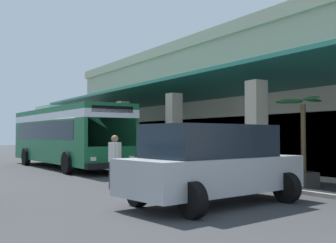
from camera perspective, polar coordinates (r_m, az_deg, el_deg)
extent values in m
plane|color=#38383A|center=(23.99, 7.42, -5.99)|extent=(120.00, 120.00, 0.00)
cube|color=#9E998E|center=(20.70, -3.40, -6.48)|extent=(36.90, 0.50, 0.12)
cube|color=#B2A88E|center=(26.75, 15.13, 1.45)|extent=(30.75, 13.27, 6.50)
cube|color=#C0B59A|center=(27.19, 15.07, 8.94)|extent=(31.05, 13.57, 0.60)
cube|color=#B2A88E|center=(32.49, -14.16, -1.73)|extent=(0.55, 0.55, 3.58)
cube|color=#B2A88E|center=(27.67, -10.85, -1.73)|extent=(0.55, 0.55, 3.58)
cube|color=#B2A88E|center=(22.97, -6.18, -1.71)|extent=(0.55, 0.55, 3.58)
cube|color=#B2A88E|center=(18.51, 0.82, -1.67)|extent=(0.55, 0.55, 3.58)
cube|color=#B2A88E|center=(14.49, 11.97, -1.55)|extent=(0.55, 0.55, 3.58)
cube|color=#19594C|center=(21.50, 0.05, 4.00)|extent=(30.75, 3.16, 0.82)
cube|color=#19232D|center=(22.30, 3.62, -2.71)|extent=(25.83, 0.08, 2.40)
cube|color=#196638|center=(22.84, -13.64, -1.83)|extent=(11.06, 2.83, 2.75)
cube|color=white|center=(22.86, -13.62, 0.49)|extent=(11.08, 2.85, 0.36)
cube|color=#19232D|center=(23.13, -13.89, -1.27)|extent=(9.30, 2.82, 0.90)
cube|color=#19232D|center=(17.81, -7.56, -1.44)|extent=(0.12, 2.24, 1.20)
cube|color=black|center=(17.83, -7.54, 1.67)|extent=(0.11, 1.94, 0.28)
cube|color=black|center=(17.73, -7.40, -5.97)|extent=(0.26, 2.45, 0.24)
cube|color=silver|center=(18.20, -4.98, -4.93)|extent=(0.07, 0.24, 0.16)
cube|color=silver|center=(17.41, -10.15, -5.04)|extent=(0.07, 0.24, 0.16)
cube|color=silver|center=(24.30, -14.82, 1.71)|extent=(2.45, 1.85, 0.24)
cylinder|color=black|center=(20.06, -6.63, -5.36)|extent=(1.00, 0.30, 1.00)
cylinder|color=black|center=(19.03, -13.51, -5.51)|extent=(1.00, 0.30, 1.00)
cylinder|color=black|center=(26.20, -13.36, -4.52)|extent=(1.00, 0.30, 1.00)
cylinder|color=black|center=(25.42, -18.77, -4.55)|extent=(1.00, 0.30, 1.00)
cube|color=#B2B5BA|center=(10.51, 6.27, -7.12)|extent=(2.54, 5.01, 0.84)
cube|color=#19232D|center=(10.39, 5.87, -2.65)|extent=(2.11, 3.45, 0.80)
cylinder|color=black|center=(12.39, 8.33, -8.04)|extent=(0.76, 0.26, 0.76)
cylinder|color=black|center=(11.18, 15.84, -8.65)|extent=(0.76, 0.26, 0.76)
cylinder|color=black|center=(10.23, -4.21, -9.35)|extent=(0.76, 0.26, 0.76)
cylinder|color=black|center=(8.73, 3.34, -10.64)|extent=(0.76, 0.26, 0.76)
cylinder|color=#38383D|center=(13.86, -6.86, -7.21)|extent=(0.16, 0.16, 0.85)
cylinder|color=#38383D|center=(13.56, -7.72, -7.32)|extent=(0.16, 0.16, 0.85)
cube|color=silver|center=(13.66, -7.27, -4.16)|extent=(0.50, 0.24, 0.64)
sphere|color=#8C664C|center=(13.65, -7.26, -2.34)|extent=(0.23, 0.23, 0.23)
cylinder|color=silver|center=(13.95, -7.64, -3.98)|extent=(0.09, 0.09, 0.57)
cylinder|color=silver|center=(13.37, -6.89, -4.07)|extent=(0.09, 0.09, 0.57)
cube|color=#4C4742|center=(14.61, 18.01, -7.55)|extent=(0.71, 0.71, 0.50)
cylinder|color=#332319|center=(14.59, 18.00, -6.53)|extent=(0.60, 0.60, 0.02)
cylinder|color=brown|center=(14.54, 17.96, -2.16)|extent=(0.16, 0.16, 2.24)
ellipsoid|color=#286B33|center=(14.27, 18.92, 3.04)|extent=(0.86, 0.39, 0.15)
ellipsoid|color=#286B33|center=(14.99, 19.08, 2.78)|extent=(0.25, 1.01, 0.18)
ellipsoid|color=#286B33|center=(14.87, 16.14, 2.65)|extent=(1.09, 0.37, 0.18)
ellipsoid|color=#286B33|center=(14.34, 16.41, 2.67)|extent=(0.45, 0.92, 0.19)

